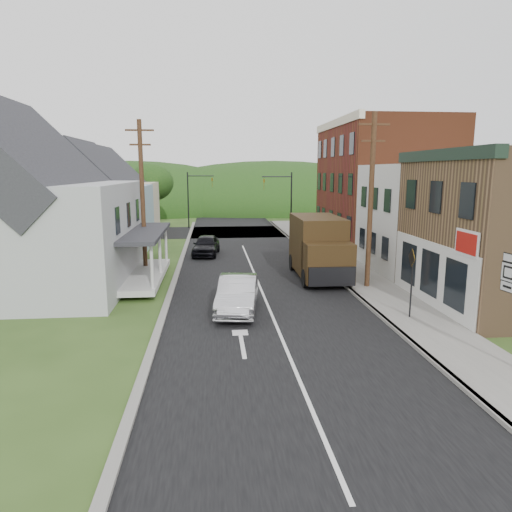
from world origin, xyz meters
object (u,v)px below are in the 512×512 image
object	(u,v)px
dark_sedan	(206,245)
warning_sign	(412,273)
silver_sedan	(238,294)
delivery_van	(319,248)

from	to	relation	value
dark_sedan	warning_sign	distance (m)	18.02
silver_sedan	warning_sign	xyz separation A→B (m)	(7.02, -1.96, 1.24)
dark_sedan	warning_sign	size ratio (longest dim) A/B	1.49
delivery_van	warning_sign	size ratio (longest dim) A/B	2.19
dark_sedan	warning_sign	world-z (taller)	warning_sign
delivery_van	warning_sign	distance (m)	8.14
dark_sedan	silver_sedan	bearing A→B (deg)	-77.15
delivery_van	dark_sedan	bearing A→B (deg)	130.60
warning_sign	silver_sedan	bearing A→B (deg)	170.68
delivery_van	warning_sign	world-z (taller)	delivery_van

